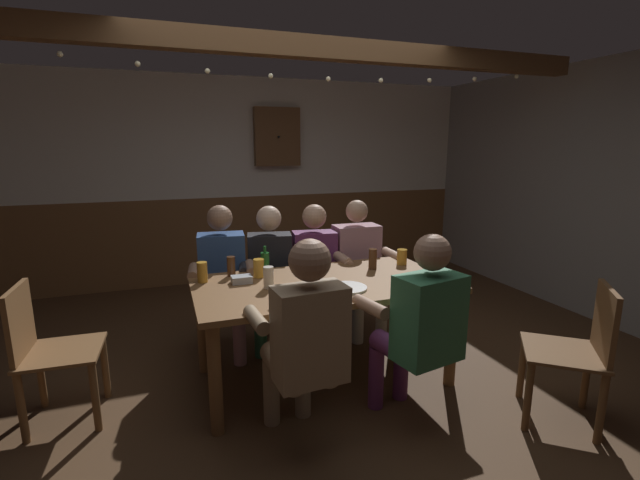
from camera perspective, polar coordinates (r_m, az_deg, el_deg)
The scene contains 26 objects.
ground_plane at distance 3.28m, azimuth 1.59°, elevation -18.70°, with size 6.91×6.91×0.00m, color #4C331E.
back_wall_upper at distance 5.64m, azimuth -9.43°, elevation 12.83°, with size 5.76×0.12×1.43m, color silver.
back_wall_wainscot at distance 5.75m, azimuth -9.00°, elevation 0.40°, with size 5.76×0.12×1.05m, color brown.
ceiling_beam at distance 3.59m, azimuth -2.88°, elevation 23.62°, with size 5.19×0.14×0.16m, color brown.
dining_table at distance 3.17m, azimuth 0.44°, elevation -7.05°, with size 1.79×0.95×0.74m.
person_0 at distance 3.68m, azimuth -12.45°, elevation -4.19°, with size 0.54×0.56×1.21m.
person_1 at distance 3.75m, azimuth -6.41°, elevation -3.82°, with size 0.55×0.57×1.19m.
person_2 at distance 3.85m, azimuth -0.50°, elevation -3.36°, with size 0.55×0.55×1.18m.
person_3 at distance 4.01m, azimuth 5.03°, elevation -2.61°, with size 0.56×0.52×1.20m.
person_4 at distance 2.43m, azimuth -2.02°, elevation -12.33°, with size 0.53×0.55×1.23m.
person_5 at distance 2.71m, azimuth 12.76°, elevation -10.22°, with size 0.56×0.59×1.20m.
chair_empty_near_right at distance 3.21m, azimuth -31.74°, elevation -11.91°, with size 0.46×0.46×0.88m.
chair_empty_near_left at distance 3.15m, azimuth 30.30°, elevation -12.12°, with size 0.62×0.62×0.88m.
table_candle at distance 2.69m, azimuth -5.81°, elevation -7.56°, with size 0.04×0.04×0.08m, color #F9E08C.
condiment_caddy at distance 3.15m, azimuth -10.06°, elevation -5.01°, with size 0.14×0.10×0.05m, color #B2B7BC.
plate_0 at distance 2.99m, azimuth 3.52°, elevation -6.15°, with size 0.27×0.27×0.01m, color white.
bottle_0 at distance 3.04m, azimuth 14.24°, elevation -4.33°, with size 0.07×0.07×0.28m.
bottle_1 at distance 3.38m, azimuth -7.08°, elevation -2.79°, with size 0.06×0.06×0.20m.
pint_glass_0 at distance 3.45m, azimuth 6.81°, elevation -2.45°, with size 0.06×0.06×0.16m, color #4C2D19.
pint_glass_1 at distance 3.63m, azimuth 10.51°, elevation -2.15°, with size 0.08×0.08×0.12m, color gold.
pint_glass_2 at distance 3.00m, azimuth -6.64°, elevation -4.80°, with size 0.07×0.07×0.15m, color white.
pint_glass_3 at distance 3.25m, azimuth -7.89°, elevation -3.61°, with size 0.08×0.08×0.14m, color gold.
pint_glass_4 at distance 3.22m, azimuth -14.92°, elevation -4.02°, with size 0.07×0.07×0.14m, color gold.
pint_glass_5 at distance 3.32m, azimuth -11.37°, elevation -3.34°, with size 0.06×0.06×0.15m, color #4C2D19.
wall_dart_cabinet at distance 5.58m, azimuth -5.54°, elevation 13.08°, with size 0.56×0.15×0.70m.
string_lights at distance 3.52m, azimuth -2.59°, elevation 20.85°, with size 4.07×0.04×0.14m.
Camera 1 is at (-1.03, -2.62, 1.68)m, focal length 24.85 mm.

